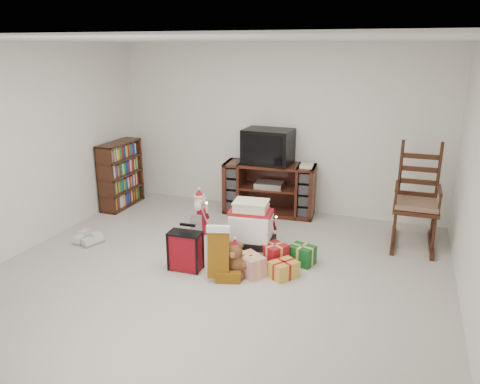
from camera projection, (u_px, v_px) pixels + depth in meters
name	position (u px, v px, depth m)	size (l,w,h in m)	color
room	(212.00, 168.00, 4.77)	(5.01, 5.01, 2.51)	beige
tv_stand	(269.00, 189.00, 7.04)	(1.39, 0.60, 0.77)	#451913
bookshelf	(121.00, 176.00, 7.33)	(0.28, 0.84, 1.03)	#3E2010
rocking_chair	(416.00, 209.00, 5.94)	(0.55, 0.91, 1.36)	#3E2010
gift_pile	(251.00, 234.00, 5.56)	(0.60, 0.46, 0.70)	black
red_suitcase	(186.00, 251.00, 5.27)	(0.36, 0.20, 0.53)	maroon
stocking	(218.00, 253.00, 5.01)	(0.30, 0.13, 0.63)	#11730C
teddy_bear	(236.00, 261.00, 5.17)	(0.26, 0.23, 0.39)	brown
santa_figurine	(268.00, 229.00, 5.97)	(0.26, 0.25, 0.54)	#A21121
mrs_claus_figurine	(200.00, 218.00, 6.23)	(0.32, 0.30, 0.66)	#A21121
sneaker_pair	(88.00, 240.00, 6.04)	(0.35, 0.30, 0.10)	silver
gift_cluster	(280.00, 262.00, 5.24)	(0.57, 0.88, 0.27)	#A8131E
crt_television	(268.00, 147.00, 6.86)	(0.72, 0.53, 0.51)	black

